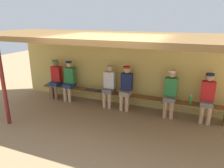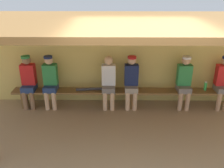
{
  "view_description": "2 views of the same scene",
  "coord_description": "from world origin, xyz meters",
  "views": [
    {
      "loc": [
        1.86,
        -4.25,
        2.7
      ],
      "look_at": [
        -0.3,
        1.1,
        0.9
      ],
      "focal_mm": 33.91,
      "sensor_mm": 36.0,
      "label": 1
    },
    {
      "loc": [
        -0.44,
        -4.14,
        3.1
      ],
      "look_at": [
        -0.5,
        1.33,
        0.72
      ],
      "focal_mm": 39.96,
      "sensor_mm": 36.0,
      "label": 2
    }
  ],
  "objects": [
    {
      "name": "player_shirtless_tan",
      "position": [
        -2.04,
        1.55,
        0.75
      ],
      "size": [
        0.34,
        0.42,
        1.34
      ],
      "color": "navy",
      "rests_on": "ground"
    },
    {
      "name": "player_leftmost",
      "position": [
        -0.02,
        1.55,
        0.75
      ],
      "size": [
        0.34,
        0.42,
        1.34
      ],
      "color": "gray",
      "rests_on": "ground"
    },
    {
      "name": "player_rightmost",
      "position": [
        -0.58,
        1.55,
        0.73
      ],
      "size": [
        0.34,
        0.42,
        1.34
      ],
      "color": "slate",
      "rests_on": "ground"
    },
    {
      "name": "dugout_roof",
      "position": [
        0.0,
        0.7,
        2.26
      ],
      "size": [
        8.0,
        2.8,
        0.12
      ],
      "primitive_type": "cube",
      "color": "brown",
      "rests_on": "back_wall"
    },
    {
      "name": "baseball_bat",
      "position": [
        -1.02,
        1.55,
        0.49
      ],
      "size": [
        0.77,
        0.15,
        0.07
      ],
      "primitive_type": "cylinder",
      "rotation": [
        0.0,
        1.57,
        0.12
      ],
      "color": "#333338",
      "rests_on": "bench"
    },
    {
      "name": "back_wall",
      "position": [
        0.0,
        2.0,
        1.1
      ],
      "size": [
        8.0,
        0.2,
        2.2
      ],
      "primitive_type": "cube",
      "color": "#D8BC60",
      "rests_on": "ground"
    },
    {
      "name": "bench",
      "position": [
        0.0,
        1.55,
        0.39
      ],
      "size": [
        6.0,
        0.36,
        0.46
      ],
      "color": "brown",
      "rests_on": "ground"
    },
    {
      "name": "ground_plane",
      "position": [
        0.0,
        0.0,
        0.0
      ],
      "size": [
        24.0,
        24.0,
        0.0
      ],
      "primitive_type": "plane",
      "color": "#9E7F59"
    },
    {
      "name": "player_in_blue",
      "position": [
        -2.58,
        1.55,
        0.75
      ],
      "size": [
        0.34,
        0.42,
        1.34
      ],
      "color": "navy",
      "rests_on": "ground"
    },
    {
      "name": "water_bottle_orange",
      "position": [
        1.84,
        1.58,
        0.57
      ],
      "size": [
        0.07,
        0.07,
        0.23
      ],
      "color": "green",
      "rests_on": "bench"
    },
    {
      "name": "player_with_sunglasses",
      "position": [
        2.24,
        1.55,
        0.75
      ],
      "size": [
        0.34,
        0.42,
        1.34
      ],
      "color": "slate",
      "rests_on": "ground"
    },
    {
      "name": "support_post",
      "position": [
        -2.61,
        -0.55,
        1.1
      ],
      "size": [
        0.1,
        0.1,
        2.2
      ],
      "primitive_type": "cylinder",
      "color": "maroon",
      "rests_on": "ground"
    },
    {
      "name": "player_near_post",
      "position": [
        1.29,
        1.55,
        0.75
      ],
      "size": [
        0.34,
        0.42,
        1.34
      ],
      "color": "slate",
      "rests_on": "ground"
    }
  ]
}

